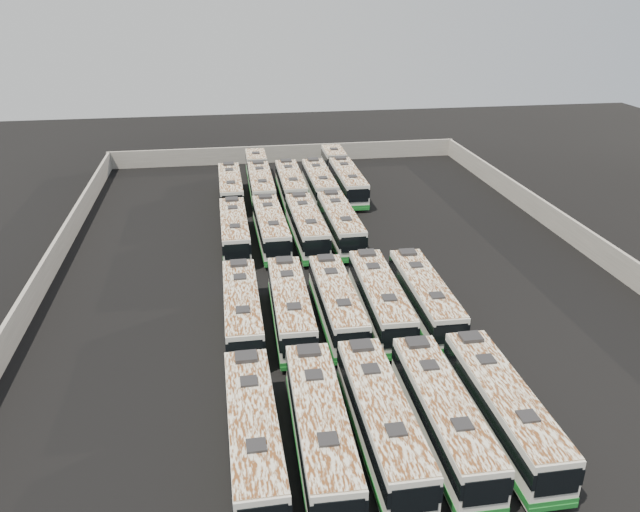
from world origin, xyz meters
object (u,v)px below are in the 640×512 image
at_px(bus_front_left, 320,428).
at_px(bus_midfront_far_left, 242,310).
at_px(bus_midfront_far_right, 425,297).
at_px(bus_midback_right, 340,224).
at_px(bus_back_right, 319,184).
at_px(bus_front_right, 443,415).
at_px(bus_midfront_center, 337,304).
at_px(bus_midfront_left, 291,307).
at_px(bus_front_center, 381,420).
at_px(bus_back_left, 259,179).
at_px(bus_midback_center, 307,226).
at_px(bus_front_far_left, 253,434).
at_px(bus_back_far_left, 231,188).
at_px(bus_front_far_right, 502,408).
at_px(bus_midback_far_left, 234,230).
at_px(bus_back_center, 291,185).
at_px(bus_midback_left, 271,228).
at_px(bus_midfront_right, 380,299).
at_px(bus_back_far_right, 343,174).

xyz_separation_m(bus_front_left, bus_midfront_far_left, (-3.24, 12.72, -0.06)).
relative_size(bus_midfront_far_right, bus_midback_right, 0.97).
bearing_deg(bus_back_right, bus_midfront_far_left, -109.02).
relative_size(bus_front_right, bus_midfront_center, 1.02).
bearing_deg(bus_midfront_left, bus_midfront_far_right, 1.42).
bearing_deg(bus_front_center, bus_back_left, 94.10).
bearing_deg(bus_midback_center, bus_front_far_left, -104.07).
bearing_deg(bus_front_far_left, bus_back_far_left, 89.33).
height_order(bus_front_far_right, bus_back_far_left, bus_front_far_right).
bearing_deg(bus_back_far_left, bus_back_left, 40.98).
relative_size(bus_front_center, bus_front_right, 1.01).
bearing_deg(bus_midback_far_left, bus_front_left, -83.68).
bearing_deg(bus_back_center, bus_midfront_far_left, -102.75).
relative_size(bus_front_center, bus_midfront_far_right, 1.02).
bearing_deg(bus_front_left, bus_midfront_left, 91.37).
xyz_separation_m(bus_midfront_center, bus_back_center, (0.02, 27.36, 0.04)).
height_order(bus_midfront_far_left, bus_midback_left, bus_midback_left).
distance_m(bus_front_far_right, bus_midfront_right, 13.06).
bearing_deg(bus_midfront_far_left, bus_front_far_right, -44.64).
xyz_separation_m(bus_midback_center, bus_back_far_right, (6.36, 15.70, 0.00)).
height_order(bus_back_far_left, bus_back_right, bus_back_right).
bearing_deg(bus_midfront_far_left, bus_midfront_center, -0.39).
distance_m(bus_front_right, bus_midback_far_left, 29.06).
bearing_deg(bus_midfront_left, bus_front_far_left, -103.39).
bearing_deg(bus_midback_left, bus_front_right, -78.33).
distance_m(bus_front_center, bus_back_far_right, 43.40).
relative_size(bus_front_far_left, bus_midback_right, 0.98).
distance_m(bus_midfront_left, bus_back_right, 28.13).
distance_m(bus_midfront_left, bus_back_far_left, 27.67).
distance_m(bus_front_center, bus_midfront_far_left, 14.07).
bearing_deg(bus_front_far_right, bus_midfront_left, 127.20).
distance_m(bus_front_far_left, bus_midfront_left, 12.91).
xyz_separation_m(bus_midfront_left, bus_back_far_right, (9.51, 30.46, 0.04)).
relative_size(bus_midfront_right, bus_midback_left, 1.01).
distance_m(bus_front_far_right, bus_midback_right, 27.59).
relative_size(bus_midback_left, bus_midback_right, 0.98).
xyz_separation_m(bus_midfront_left, bus_back_right, (6.32, 27.41, 0.02)).
xyz_separation_m(bus_front_center, bus_midback_far_left, (-6.36, 27.38, -0.05)).
bearing_deg(bus_front_far_left, bus_back_left, 84.97).
bearing_deg(bus_midback_left, bus_back_center, 74.28).
bearing_deg(bus_back_far_right, bus_front_far_right, -89.30).
distance_m(bus_front_far_left, bus_front_center, 6.35).
xyz_separation_m(bus_midback_left, bus_back_left, (0.06, 15.40, -0.00)).
distance_m(bus_front_left, bus_midback_left, 27.58).
xyz_separation_m(bus_front_far_right, bus_midfront_far_left, (-12.70, 12.59, -0.03)).
bearing_deg(bus_front_far_left, bus_midback_right, 70.25).
xyz_separation_m(bus_front_far_left, bus_front_center, (6.35, 0.03, 0.02)).
relative_size(bus_back_left, bus_back_center, 1.54).
bearing_deg(bus_midback_right, bus_midback_center, -177.60).
height_order(bus_front_far_right, bus_midfront_center, bus_front_far_right).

